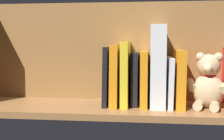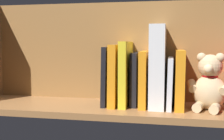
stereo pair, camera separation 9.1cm
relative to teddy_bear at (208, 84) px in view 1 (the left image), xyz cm
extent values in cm
cube|color=#9E6B3D|center=(33.22, -0.72, -9.47)|extent=(107.16, 28.76, 2.20)
cube|color=olive|center=(33.22, -12.85, 10.64)|extent=(107.16, 1.50, 38.02)
ellipsoid|color=#D1B284|center=(-0.09, -0.29, -2.60)|extent=(13.36, 12.60, 11.53)
sphere|color=#D1B284|center=(-0.09, -0.29, 6.14)|extent=(7.93, 7.93, 7.93)
sphere|color=#D1B284|center=(-2.93, 0.59, 9.11)|extent=(3.06, 3.06, 3.06)
sphere|color=#D1B284|center=(2.75, -1.16, 9.11)|extent=(3.06, 3.06, 3.06)
sphere|color=beige|center=(0.91, 2.93, 5.54)|extent=(3.06, 3.06, 3.06)
cylinder|color=#D1B284|center=(5.57, -0.53, -0.58)|extent=(2.98, 5.79, 4.27)
cylinder|color=#D1B284|center=(-1.12, 5.16, -6.83)|extent=(4.20, 5.04, 3.06)
cylinder|color=#D1B284|center=(3.84, 3.63, -6.83)|extent=(4.20, 5.04, 3.06)
torus|color=red|center=(-0.09, -0.29, 2.99)|extent=(6.58, 6.58, 0.90)
cube|color=orange|center=(9.73, -2.46, 1.53)|extent=(3.20, 18.47, 19.81)
cube|color=silver|center=(12.94, -2.49, 0.23)|extent=(2.02, 18.42, 17.23)
cube|color=white|center=(17.22, -2.52, 5.79)|extent=(5.15, 18.15, 28.32)
cube|color=orange|center=(21.92, -2.94, 1.33)|extent=(2.51, 17.52, 19.38)
cube|color=black|center=(25.20, -4.22, 1.03)|extent=(2.33, 14.97, 18.79)
cube|color=yellow|center=(28.55, -2.79, 3.01)|extent=(2.65, 17.82, 22.75)
cube|color=orange|center=(32.10, -2.65, 2.46)|extent=(2.97, 18.09, 21.69)
cube|color=black|center=(35.14, -3.25, 2.05)|extent=(2.08, 16.89, 20.86)
camera|label=1|loc=(21.48, 101.67, 13.51)|focal=46.73mm
camera|label=2|loc=(12.47, 100.23, 13.51)|focal=46.73mm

